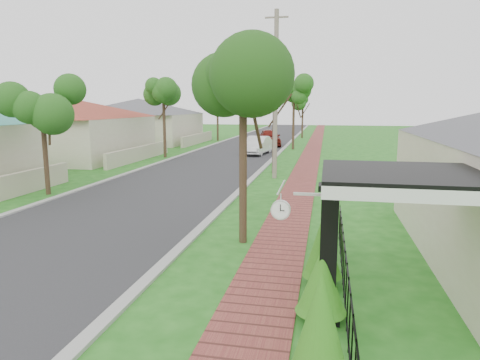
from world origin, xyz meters
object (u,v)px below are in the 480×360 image
Objects in this scene: parked_car_red at (270,137)px; parked_car_white at (257,146)px; porch_post at (328,261)px; utility_pole at (276,95)px; station_clock at (283,208)px; near_tree at (243,75)px.

parked_car_red is 1.11× the size of parked_car_white.
parked_car_white is at bearing -101.66° from parked_car_red.
utility_pole is at bearing 100.39° from porch_post.
parked_car_red reaches higher than parked_car_white.
parked_car_red is at bearing 97.97° from station_clock.
parked_car_white is at bearing 101.91° from porch_post.
near_tree is 4.84m from station_clock.
porch_post is 2.42× the size of station_clock.
utility_pole is at bearing -69.32° from parked_car_white.
utility_pole is (-0.44, 11.11, -0.26)m from near_tree.
parked_car_red is 4.61× the size of station_clock.
porch_post reaches higher than parked_car_red.
near_tree reaches higher than parked_car_white.
station_clock is at bearing -82.54° from utility_pole.
utility_pole is (2.76, -18.70, 3.57)m from parked_car_red.
porch_post reaches higher than station_clock.
station_clock is (4.70, -25.92, 1.24)m from parked_car_white.
porch_post is 26.90m from parked_car_white.
porch_post is 34.39m from parked_car_red.
porch_post is at bearing -60.33° from near_tree.
utility_pole is at bearing -93.28° from parked_car_red.
utility_pole reaches higher than parked_car_red.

